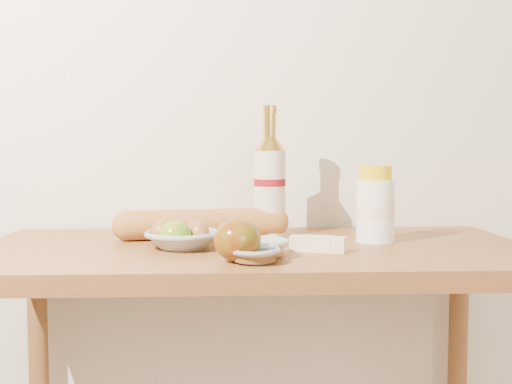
% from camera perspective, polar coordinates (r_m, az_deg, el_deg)
% --- Properties ---
extents(back_wall, '(3.50, 0.02, 2.60)m').
position_cam_1_polar(back_wall, '(1.73, -0.54, 10.19)').
color(back_wall, silver).
rests_on(back_wall, ground).
extents(table, '(1.20, 0.60, 0.90)m').
position_cam_1_polar(table, '(1.43, -0.05, -9.66)').
color(table, '#9C6132').
rests_on(table, ground).
extents(bourbon_bottle, '(0.08, 0.08, 0.31)m').
position_cam_1_polar(bourbon_bottle, '(1.55, 1.23, 0.78)').
color(bourbon_bottle, beige).
rests_on(bourbon_bottle, table).
extents(cream_bottle, '(0.10, 0.10, 0.17)m').
position_cam_1_polar(cream_bottle, '(1.48, 10.57, -1.28)').
color(cream_bottle, white).
rests_on(cream_bottle, table).
extents(egg_bowl, '(0.22, 0.22, 0.06)m').
position_cam_1_polar(egg_bowl, '(1.38, -6.56, -4.01)').
color(egg_bowl, '#94A19C').
rests_on(egg_bowl, table).
extents(baguette, '(0.42, 0.14, 0.07)m').
position_cam_1_polar(baguette, '(1.51, -4.79, -2.83)').
color(baguette, '#C8833D').
rests_on(baguette, table).
extents(apple_yellowgreen, '(0.07, 0.07, 0.06)m').
position_cam_1_polar(apple_yellowgreen, '(1.35, -7.20, -3.84)').
color(apple_yellowgreen, '#9C951F').
rests_on(apple_yellowgreen, table).
extents(apple_redgreen_front, '(0.10, 0.10, 0.08)m').
position_cam_1_polar(apple_redgreen_front, '(1.21, -1.66, -4.29)').
color(apple_redgreen_front, maroon).
rests_on(apple_redgreen_front, table).
extents(sugar_bowl, '(0.11, 0.11, 0.03)m').
position_cam_1_polar(sugar_bowl, '(1.20, -0.11, -5.61)').
color(sugar_bowl, gray).
rests_on(sugar_bowl, table).
extents(syrup_bowl, '(0.15, 0.15, 0.03)m').
position_cam_1_polar(syrup_bowl, '(1.27, 0.27, -4.96)').
color(syrup_bowl, '#98A6A0').
rests_on(syrup_bowl, table).
extents(butter_stick, '(0.12, 0.07, 0.03)m').
position_cam_1_polar(butter_stick, '(1.33, 5.49, -4.63)').
color(butter_stick, beige).
rests_on(butter_stick, table).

